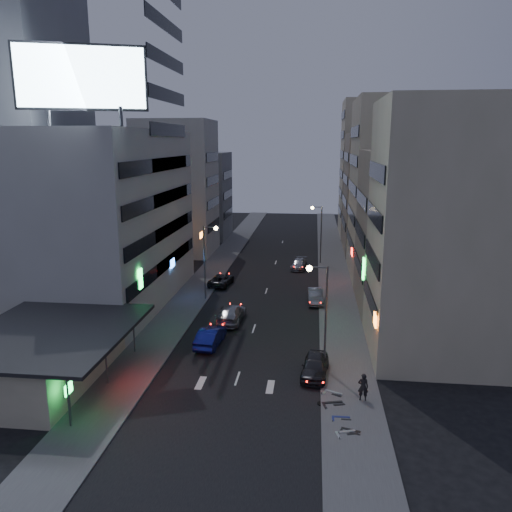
% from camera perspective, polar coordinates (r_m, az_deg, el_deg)
% --- Properties ---
extents(ground, '(180.00, 180.00, 0.00)m').
position_cam_1_polar(ground, '(33.91, -3.22, -16.82)').
color(ground, black).
rests_on(ground, ground).
extents(sidewalk_left, '(4.00, 120.00, 0.12)m').
position_cam_1_polar(sidewalk_left, '(62.73, -5.75, -2.63)').
color(sidewalk_left, '#4C4C4F').
rests_on(sidewalk_left, ground).
extents(sidewalk_right, '(4.00, 120.00, 0.12)m').
position_cam_1_polar(sidewalk_right, '(61.38, 9.02, -3.08)').
color(sidewalk_right, '#4C4C4F').
rests_on(sidewalk_right, ground).
extents(food_court, '(11.00, 13.00, 3.88)m').
position_cam_1_polar(food_court, '(39.32, -23.46, -10.36)').
color(food_court, beige).
rests_on(food_court, ground).
extents(white_building, '(14.00, 24.00, 18.00)m').
position_cam_1_polar(white_building, '(54.36, -17.59, 4.06)').
color(white_building, '#B3B3AE').
rests_on(white_building, ground).
extents(grey_tower, '(10.00, 14.00, 34.00)m').
position_cam_1_polar(grey_tower, '(60.64, -24.89, 11.94)').
color(grey_tower, slate).
rests_on(grey_tower, ground).
extents(shophouse_near, '(10.00, 11.00, 20.00)m').
position_cam_1_polar(shophouse_near, '(41.24, 20.30, 2.61)').
color(shophouse_near, beige).
rests_on(shophouse_near, ground).
extents(shophouse_mid, '(11.00, 12.00, 16.00)m').
position_cam_1_polar(shophouse_mid, '(52.75, 17.82, 2.68)').
color(shophouse_mid, gray).
rests_on(shophouse_mid, ground).
extents(shophouse_far, '(10.00, 14.00, 22.00)m').
position_cam_1_polar(shophouse_far, '(64.98, 15.43, 7.34)').
color(shophouse_far, beige).
rests_on(shophouse_far, ground).
extents(far_left_a, '(11.00, 10.00, 20.00)m').
position_cam_1_polar(far_left_a, '(77.13, -9.02, 7.70)').
color(far_left_a, '#B3B3AE').
rests_on(far_left_a, ground).
extents(far_left_b, '(12.00, 10.00, 15.00)m').
position_cam_1_polar(far_left_b, '(90.02, -7.05, 6.89)').
color(far_left_b, slate).
rests_on(far_left_b, ground).
extents(far_right_a, '(11.00, 12.00, 18.00)m').
position_cam_1_polar(far_right_a, '(80.03, 14.12, 6.94)').
color(far_right_a, gray).
rests_on(far_right_a, ground).
extents(far_right_b, '(12.00, 12.00, 24.00)m').
position_cam_1_polar(far_right_b, '(93.73, 13.46, 9.64)').
color(far_right_b, beige).
rests_on(far_right_b, ground).
extents(billboard, '(9.52, 3.75, 6.20)m').
position_cam_1_polar(billboard, '(43.28, -19.32, 18.67)').
color(billboard, '#595B60').
rests_on(billboard, white_building).
extents(street_lamp_right_near, '(1.60, 0.44, 8.02)m').
position_cam_1_polar(street_lamp_right_near, '(36.82, 7.42, -5.31)').
color(street_lamp_right_near, '#595B60').
rests_on(street_lamp_right_near, sidewalk_right).
extents(street_lamp_left, '(1.60, 0.44, 8.02)m').
position_cam_1_polar(street_lamp_left, '(53.43, -5.51, 0.49)').
color(street_lamp_left, '#595B60').
rests_on(street_lamp_left, sidewalk_left).
extents(street_lamp_right_far, '(1.60, 0.44, 8.02)m').
position_cam_1_polar(street_lamp_right_far, '(69.93, 7.15, 3.40)').
color(street_lamp_right_far, '#595B60').
rests_on(street_lamp_right_far, sidewalk_right).
extents(parked_car_right_near, '(2.27, 4.68, 1.54)m').
position_cam_1_polar(parked_car_right_near, '(37.69, 6.76, -12.36)').
color(parked_car_right_near, '#292A2F').
rests_on(parked_car_right_near, ground).
extents(parked_car_right_mid, '(1.77, 4.52, 1.46)m').
position_cam_1_polar(parked_car_right_mid, '(53.75, 6.79, -4.58)').
color(parked_car_right_mid, gray).
rests_on(parked_car_right_mid, ground).
extents(parked_car_left, '(2.75, 5.09, 1.36)m').
position_cam_1_polar(parked_car_left, '(59.91, -3.99, -2.73)').
color(parked_car_left, '#26262B').
rests_on(parked_car_left, ground).
extents(parked_car_right_far, '(2.37, 4.71, 1.31)m').
position_cam_1_polar(parked_car_right_far, '(67.70, 4.91, -0.93)').
color(parked_car_right_far, gray).
rests_on(parked_car_right_far, ground).
extents(road_car_blue, '(2.02, 4.87, 1.57)m').
position_cam_1_polar(road_car_blue, '(42.76, -5.23, -9.15)').
color(road_car_blue, navy).
rests_on(road_car_blue, ground).
extents(road_car_silver, '(2.45, 5.68, 1.63)m').
position_cam_1_polar(road_car_silver, '(47.92, -2.90, -6.59)').
color(road_car_silver, '#9C9FA4').
rests_on(road_car_silver, ground).
extents(person, '(0.71, 0.49, 1.89)m').
position_cam_1_polar(person, '(34.66, 12.15, -14.41)').
color(person, black).
rests_on(person, sidewalk_right).
extents(scooter_black_a, '(1.09, 1.84, 1.07)m').
position_cam_1_polar(scooter_black_a, '(31.55, 12.00, -18.19)').
color(scooter_black_a, black).
rests_on(scooter_black_a, sidewalk_right).
extents(scooter_silver_a, '(1.14, 1.95, 1.13)m').
position_cam_1_polar(scooter_silver_a, '(31.64, 11.28, -17.99)').
color(scooter_silver_a, silver).
rests_on(scooter_silver_a, sidewalk_right).
extents(scooter_blue, '(0.59, 1.70, 1.03)m').
position_cam_1_polar(scooter_blue, '(32.88, 10.76, -16.80)').
color(scooter_blue, navy).
rests_on(scooter_blue, sidewalk_right).
extents(scooter_black_b, '(1.21, 2.17, 1.26)m').
position_cam_1_polar(scooter_black_b, '(34.45, 9.84, -15.08)').
color(scooter_black_b, black).
rests_on(scooter_black_b, sidewalk_right).
extents(scooter_silver_b, '(1.34, 1.97, 1.15)m').
position_cam_1_polar(scooter_silver_b, '(35.32, 9.99, -14.44)').
color(scooter_silver_b, '#B6BBBF').
rests_on(scooter_silver_b, sidewalk_right).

